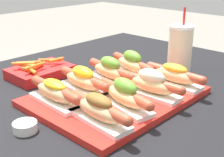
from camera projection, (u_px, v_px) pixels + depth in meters
serving_tray at (117, 96)px, 0.91m from camera, size 0.47×0.35×0.02m
hot_dog_0 at (99, 109)px, 0.73m from camera, size 0.07×0.22×0.07m
hot_dog_1 at (125, 95)px, 0.80m from camera, size 0.09×0.21×0.08m
hot_dog_2 at (151, 84)px, 0.88m from camera, size 0.07×0.22×0.08m
hot_dog_3 at (174, 75)px, 0.95m from camera, size 0.07×0.22×0.07m
hot_dog_4 at (55, 92)px, 0.83m from camera, size 0.07×0.22×0.07m
hot_dog_5 at (84, 80)px, 0.90m from camera, size 0.07×0.22×0.08m
hot_dog_6 at (111, 71)px, 0.98m from camera, size 0.08×0.21×0.08m
hot_dog_7 at (132, 64)px, 1.05m from camera, size 0.10×0.21×0.08m
sauce_bowl at (25, 126)px, 0.73m from camera, size 0.06×0.06×0.02m
drink_cup at (180, 50)px, 1.09m from camera, size 0.09×0.09×0.23m
fries_basket at (40, 72)px, 1.08m from camera, size 0.20×0.15×0.06m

